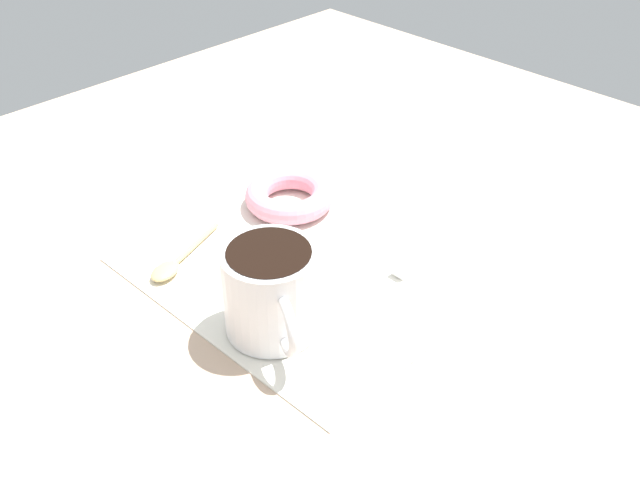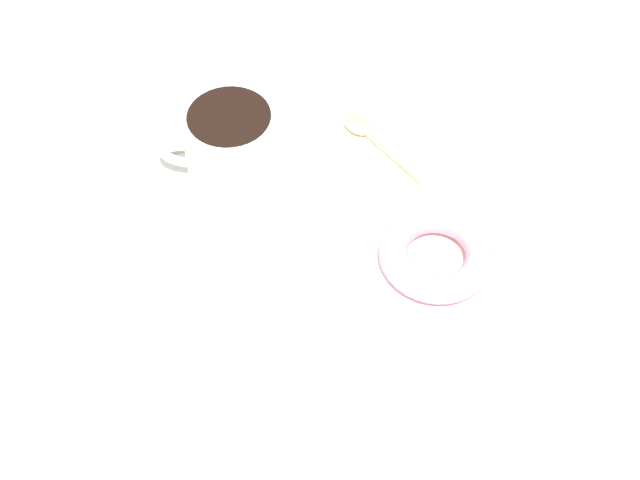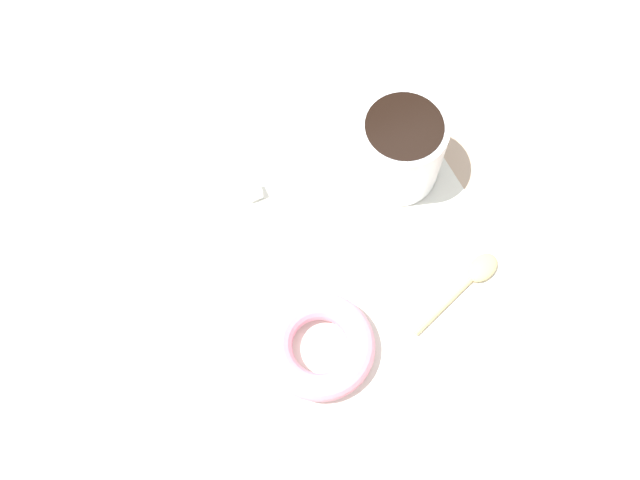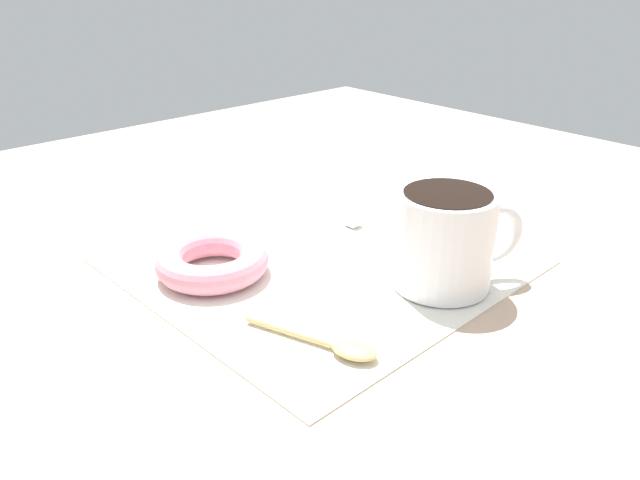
# 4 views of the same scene
# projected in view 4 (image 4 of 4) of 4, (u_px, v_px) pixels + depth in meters

# --- Properties ---
(ground_plane) EXTENTS (1.20, 1.20, 0.02)m
(ground_plane) POSITION_uv_depth(u_px,v_px,m) (339.00, 261.00, 0.64)
(ground_plane) COLOR tan
(napkin) EXTENTS (0.34, 0.34, 0.00)m
(napkin) POSITION_uv_depth(u_px,v_px,m) (320.00, 260.00, 0.61)
(napkin) COLOR white
(napkin) RESTS_ON ground_plane
(coffee_cup) EXTENTS (0.12, 0.09, 0.09)m
(coffee_cup) POSITION_uv_depth(u_px,v_px,m) (446.00, 238.00, 0.55)
(coffee_cup) COLOR white
(coffee_cup) RESTS_ON napkin
(donut) EXTENTS (0.10, 0.10, 0.03)m
(donut) POSITION_uv_depth(u_px,v_px,m) (212.00, 261.00, 0.58)
(donut) COLOR pink
(donut) RESTS_ON napkin
(spoon) EXTENTS (0.05, 0.11, 0.01)m
(spoon) POSITION_uv_depth(u_px,v_px,m) (338.00, 345.00, 0.47)
(spoon) COLOR #D8B772
(spoon) RESTS_ON napkin
(sugar_cube) EXTENTS (0.01, 0.01, 0.01)m
(sugar_cube) POSITION_uv_depth(u_px,v_px,m) (353.00, 219.00, 0.68)
(sugar_cube) COLOR white
(sugar_cube) RESTS_ON napkin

